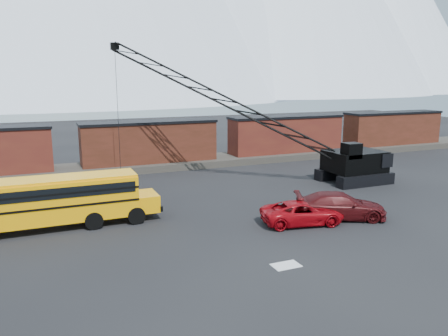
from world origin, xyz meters
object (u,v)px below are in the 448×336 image
Objects in this scene: maroon_suv at (340,206)px; crawler_crane at (228,102)px; school_bus at (59,200)px; red_pickup at (302,213)px.

maroon_suv is 14.24m from crawler_crane.
crawler_crane is at bearing 36.06° from maroon_suv.
school_bus is 17.88m from maroon_suv.
crawler_crane is at bearing 26.79° from school_bus.
maroon_suv is at bearing -79.11° from red_pickup.
red_pickup is (14.16, -5.24, -1.07)m from school_bus.
school_bus is 1.96× the size of maroon_suv.
maroon_suv is (17.06, -5.26, -0.93)m from school_bus.
red_pickup is 2.90m from maroon_suv.
school_bus is 17.01m from crawler_crane.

